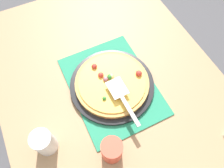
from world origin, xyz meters
TOP-DOWN VIEW (x-y plane):
  - ground_plane at (0.00, 0.00)m, footprint 8.00×8.00m
  - dining_table at (0.00, 0.00)m, footprint 1.40×1.00m
  - placemat at (0.00, 0.00)m, footprint 0.48×0.36m
  - pizza_pan at (0.00, 0.00)m, footprint 0.38×0.38m
  - pizza at (-0.00, 0.00)m, footprint 0.33×0.33m
  - cup_far at (0.27, -0.13)m, footprint 0.08×0.08m
  - cup_corner at (0.13, -0.35)m, footprint 0.08×0.08m
  - pizza_server at (0.10, 0.00)m, footprint 0.23×0.07m

SIDE VIEW (x-z plane):
  - ground_plane at x=0.00m, z-range 0.00..0.00m
  - dining_table at x=0.00m, z-range 0.27..1.02m
  - placemat at x=0.00m, z-range 0.75..0.76m
  - pizza_pan at x=0.00m, z-range 0.76..0.77m
  - pizza at x=0.00m, z-range 0.76..0.81m
  - cup_far at x=0.27m, z-range 0.75..0.87m
  - cup_corner at x=0.13m, z-range 0.75..0.87m
  - pizza_server at x=0.10m, z-range 0.82..0.82m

